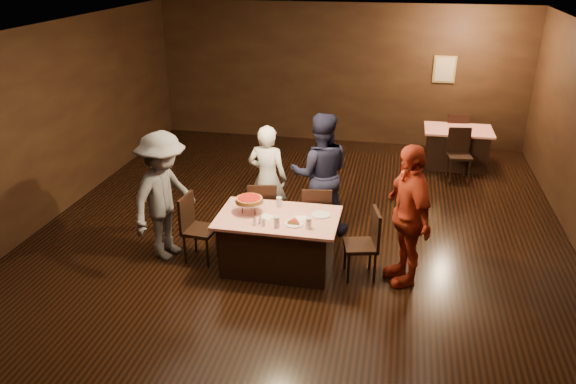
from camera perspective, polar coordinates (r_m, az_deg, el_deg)
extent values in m
plane|color=black|center=(8.34, 0.82, -5.25)|extent=(10.00, 10.00, 0.00)
cube|color=silver|center=(7.39, 0.96, 15.62)|extent=(8.00, 10.00, 0.04)
cube|color=black|center=(12.52, 5.23, 11.82)|extent=(8.00, 0.04, 3.00)
cube|color=black|center=(9.30, -24.24, 5.74)|extent=(0.04, 10.00, 3.00)
cube|color=tan|center=(12.41, 15.61, 11.91)|extent=(0.46, 0.03, 0.56)
cube|color=beige|center=(12.38, 15.61, 11.89)|extent=(0.38, 0.01, 0.48)
cube|color=#B61A0C|center=(7.57, -1.00, -5.12)|extent=(1.60, 1.00, 0.77)
cube|color=red|center=(11.65, 16.73, 4.34)|extent=(1.30, 0.90, 0.77)
cube|color=black|center=(8.27, -2.59, -1.86)|extent=(0.50, 0.50, 0.95)
cube|color=black|center=(8.12, 2.90, -2.34)|extent=(0.48, 0.48, 0.95)
cube|color=black|center=(7.82, -8.92, -3.71)|extent=(0.46, 0.46, 0.95)
cube|color=black|center=(7.40, 7.38, -5.28)|extent=(0.51, 0.51, 0.95)
cube|color=black|center=(10.96, 17.04, 3.61)|extent=(0.47, 0.47, 0.95)
cube|color=black|center=(12.19, 16.59, 5.64)|extent=(0.45, 0.45, 0.95)
imported|color=silver|center=(8.47, -2.10, 1.40)|extent=(0.64, 0.45, 1.66)
imported|color=black|center=(8.36, 3.30, 1.85)|extent=(1.02, 0.86, 1.87)
imported|color=#57575B|center=(7.83, -12.49, -0.41)|extent=(0.98, 1.32, 1.82)
imported|color=#A93019|center=(7.21, 12.07, -2.30)|extent=(0.86, 1.19, 1.87)
cylinder|color=black|center=(7.58, -3.73, -1.23)|extent=(0.01, 0.01, 0.15)
cylinder|color=black|center=(7.48, -4.67, -1.65)|extent=(0.01, 0.01, 0.15)
cylinder|color=black|center=(7.43, -3.39, -1.76)|extent=(0.01, 0.01, 0.15)
cylinder|color=silver|center=(7.46, -3.95, -0.99)|extent=(0.38, 0.38, 0.01)
cylinder|color=#B27233|center=(7.45, -3.95, -0.78)|extent=(0.35, 0.35, 0.05)
cylinder|color=#A5140C|center=(7.44, -3.96, -0.57)|extent=(0.30, 0.30, 0.01)
cylinder|color=white|center=(7.19, 0.62, -3.23)|extent=(0.25, 0.25, 0.01)
cylinder|color=#B27233|center=(7.18, 0.62, -3.04)|extent=(0.18, 0.18, 0.04)
cylinder|color=#A5140C|center=(7.17, 0.62, -2.87)|extent=(0.14, 0.14, 0.01)
cylinder|color=white|center=(7.44, 3.37, -2.32)|extent=(0.25, 0.25, 0.01)
cylinder|color=silver|center=(7.09, -1.15, -3.06)|extent=(0.08, 0.08, 0.14)
cylinder|color=silver|center=(7.07, 2.11, -3.17)|extent=(0.08, 0.08, 0.14)
cylinder|color=silver|center=(7.64, -0.90, -1.03)|extent=(0.08, 0.08, 0.14)
cylinder|color=silver|center=(7.20, -2.85, -2.94)|extent=(0.04, 0.04, 0.08)
cylinder|color=silver|center=(7.18, -2.86, -2.61)|extent=(0.05, 0.05, 0.02)
cylinder|color=silver|center=(7.14, -2.48, -3.16)|extent=(0.04, 0.04, 0.08)
cylinder|color=silver|center=(7.12, -2.49, -2.83)|extent=(0.05, 0.05, 0.02)
cylinder|color=silver|center=(7.17, -3.42, -3.07)|extent=(0.04, 0.04, 0.08)
cylinder|color=silver|center=(7.15, -3.42, -2.74)|extent=(0.05, 0.05, 0.02)
cube|color=white|center=(7.34, 1.27, -2.68)|extent=(0.19, 0.19, 0.01)
cube|color=white|center=(7.38, -2.24, -2.54)|extent=(0.21, 0.21, 0.01)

